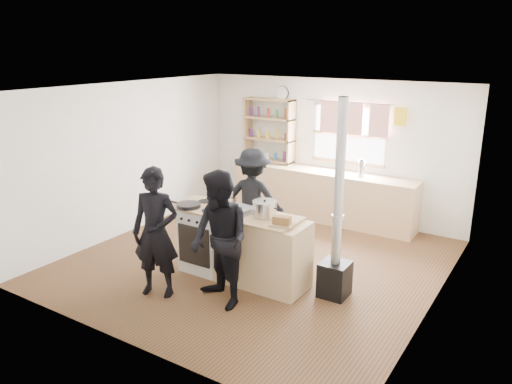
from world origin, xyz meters
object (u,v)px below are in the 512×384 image
thermos (361,169)px  person_far (253,199)px  roast_tray (240,209)px  bread_board (282,222)px  stockpot_stove (225,198)px  flue_heater (336,247)px  person_near_left (156,233)px  stockpot_counter (265,209)px  skillet_greens (189,205)px  person_near_right (220,240)px  cooking_island (243,246)px

thermos → person_far: 2.06m
roast_tray → bread_board: bread_board is taller
stockpot_stove → bread_board: (1.09, -0.32, -0.03)m
flue_heater → person_near_left: bearing=-149.1°
stockpot_counter → skillet_greens: bearing=-168.3°
skillet_greens → stockpot_counter: stockpot_counter is taller
roast_tray → flue_heater: size_ratio=0.16×
thermos → bread_board: (0.09, -2.89, -0.06)m
stockpot_counter → person_near_right: person_near_right is taller
stockpot_stove → stockpot_counter: (0.74, -0.15, 0.02)m
cooking_island → skillet_greens: size_ratio=5.84×
roast_tray → bread_board: bearing=-11.6°
stockpot_counter → flue_heater: flue_heater is taller
bread_board → person_near_left: size_ratio=0.19×
person_near_left → person_near_right: 0.85m
roast_tray → person_far: bearing=113.8°
stockpot_stove → person_far: 0.87m
roast_tray → flue_heater: flue_heater is taller
stockpot_counter → bread_board: (0.35, -0.17, -0.05)m
flue_heater → person_near_right: (-1.09, -0.93, 0.17)m
skillet_greens → stockpot_counter: bearing=11.7°
person_near_left → person_near_right: (0.83, 0.21, 0.01)m
bread_board → person_far: size_ratio=0.20×
person_near_left → person_far: 1.97m
stockpot_stove → person_near_right: person_near_right is taller
person_near_right → person_far: bearing=134.3°
skillet_greens → bread_board: bread_board is taller
skillet_greens → stockpot_stove: bearing=47.7°
cooking_island → person_near_left: (-0.67, -0.94, 0.36)m
stockpot_counter → flue_heater: bearing=9.5°
bread_board → stockpot_counter: bearing=153.9°
thermos → person_far: bearing=-121.8°
person_near_left → person_far: size_ratio=1.06×
skillet_greens → person_far: size_ratio=0.22×
cooking_island → roast_tray: roast_tray is taller
person_far → stockpot_counter: bearing=114.2°
skillet_greens → person_near_right: (0.93, -0.55, -0.12)m
roast_tray → person_near_left: person_near_left is taller
roast_tray → person_near_right: bearing=-73.5°
thermos → stockpot_stove: thermos is taller
thermos → flue_heater: flue_heater is taller
skillet_greens → flue_heater: bearing=10.7°
thermos → flue_heater: bearing=-75.1°
person_near_left → cooking_island: bearing=35.2°
flue_heater → thermos: bearing=104.9°
skillet_greens → person_near_left: size_ratio=0.20×
flue_heater → person_far: (-1.76, 0.82, 0.12)m
flue_heater → stockpot_counter: bearing=-170.5°
cooking_island → bread_board: 0.84m
roast_tray → person_far: size_ratio=0.25×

